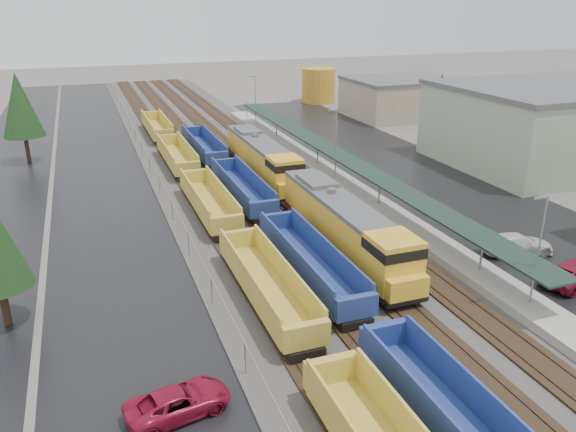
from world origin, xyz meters
The scene contains 19 objects.
ballast_strip centered at (0.00, 60.00, 0.04)m, with size 20.00×160.00×0.08m, color #302D2B.
trackbed centered at (0.00, 60.00, 0.16)m, with size 14.60×160.00×0.22m.
west_parking_lot centered at (-15.00, 60.00, 0.01)m, with size 10.00×160.00×0.02m, color black.
west_road centered at (-25.00, 60.00, 0.01)m, with size 9.00×160.00×0.02m, color black.
east_commuter_lot centered at (19.00, 50.00, 0.01)m, with size 16.00×100.00×0.02m, color black.
station_platform centered at (9.50, 50.01, 0.73)m, with size 3.00×80.00×8.00m.
chainlink_fence centered at (-9.50, 58.44, 1.61)m, with size 0.08×160.04×2.02m.
industrial_buildings centered at (37.76, 45.85, 4.25)m, with size 32.52×75.30×9.50m.
distant_hills centered at (44.79, 210.68, 0.00)m, with size 301.00×140.00×25.20m.
tree_west_far centered at (-23.00, 70.00, 7.12)m, with size 4.84×4.84×11.00m.
tree_east centered at (28.00, 58.00, 6.47)m, with size 4.40×4.40×10.00m.
locomotive_lead centered at (2.00, 31.81, 2.45)m, with size 3.08×20.32×4.60m.
locomotive_trail centered at (2.00, 52.81, 2.45)m, with size 3.08×20.32×4.60m.
well_string_yellow centered at (-6.00, 35.78, 1.23)m, with size 2.85×101.85×2.53m.
well_string_blue centered at (-2.00, 29.29, 1.22)m, with size 2.80×87.90×2.48m.
storage_tank centered at (27.85, 98.00, 3.25)m, with size 6.51×6.51×6.51m, color #BD8925.
parked_car_west_c centered at (-13.40, 18.16, 0.71)m, with size 5.13×2.36×1.43m, color maroon.
parked_car_east_b centered at (15.27, 22.01, 0.78)m, with size 5.64×2.60×1.57m, color maroon.
parked_car_east_c centered at (15.02, 27.45, 0.82)m, with size 5.63×2.29×1.63m, color silver.
Camera 1 is at (-16.01, -4.38, 18.91)m, focal length 35.00 mm.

